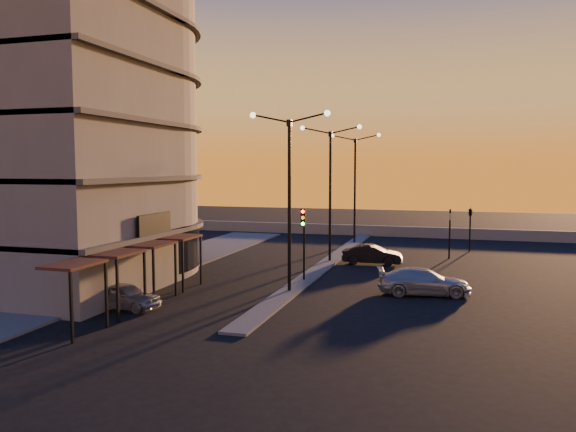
{
  "coord_description": "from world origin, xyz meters",
  "views": [
    {
      "loc": [
        8.28,
        -28.06,
        6.62
      ],
      "look_at": [
        -1.75,
        5.63,
        3.56
      ],
      "focal_mm": 35.0,
      "sensor_mm": 36.0,
      "label": 1
    }
  ],
  "objects_px": {
    "streetlamp_mid": "(330,182)",
    "car_hatchback": "(124,296)",
    "traffic_light_main": "(303,232)",
    "car_sedan": "(372,255)",
    "car_wagon": "(424,281)"
  },
  "relations": [
    {
      "from": "streetlamp_mid",
      "to": "traffic_light_main",
      "type": "height_order",
      "value": "streetlamp_mid"
    },
    {
      "from": "streetlamp_mid",
      "to": "car_hatchback",
      "type": "relative_size",
      "value": 2.65
    },
    {
      "from": "streetlamp_mid",
      "to": "car_sedan",
      "type": "distance_m",
      "value": 5.76
    },
    {
      "from": "car_hatchback",
      "to": "car_wagon",
      "type": "relative_size",
      "value": 0.75
    },
    {
      "from": "car_wagon",
      "to": "car_hatchback",
      "type": "bearing_deg",
      "value": 106.97
    },
    {
      "from": "car_sedan",
      "to": "traffic_light_main",
      "type": "bearing_deg",
      "value": 155.31
    },
    {
      "from": "car_sedan",
      "to": "streetlamp_mid",
      "type": "bearing_deg",
      "value": 87.68
    },
    {
      "from": "traffic_light_main",
      "to": "car_hatchback",
      "type": "distance_m",
      "value": 10.8
    },
    {
      "from": "car_wagon",
      "to": "traffic_light_main",
      "type": "bearing_deg",
      "value": 68.27
    },
    {
      "from": "traffic_light_main",
      "to": "car_wagon",
      "type": "distance_m",
      "value": 7.31
    },
    {
      "from": "traffic_light_main",
      "to": "car_hatchback",
      "type": "xyz_separation_m",
      "value": [
        -6.5,
        -8.32,
        -2.28
      ]
    },
    {
      "from": "car_sedan",
      "to": "car_wagon",
      "type": "xyz_separation_m",
      "value": [
        3.86,
        -8.45,
        0.03
      ]
    },
    {
      "from": "streetlamp_mid",
      "to": "car_hatchback",
      "type": "height_order",
      "value": "streetlamp_mid"
    },
    {
      "from": "traffic_light_main",
      "to": "car_wagon",
      "type": "bearing_deg",
      "value": -11.06
    },
    {
      "from": "traffic_light_main",
      "to": "car_sedan",
      "type": "xyz_separation_m",
      "value": [
        2.98,
        7.11,
        -2.22
      ]
    }
  ]
}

